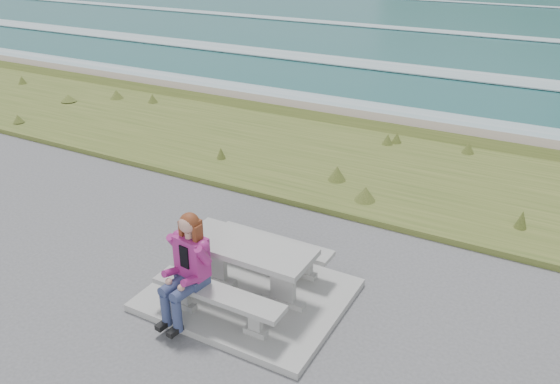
{
  "coord_description": "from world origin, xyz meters",
  "views": [
    {
      "loc": [
        3.35,
        -5.18,
        4.59
      ],
      "look_at": [
        -0.17,
        1.2,
        1.08
      ],
      "focal_mm": 35.0,
      "sensor_mm": 36.0,
      "label": 1
    }
  ],
  "objects_px": {
    "picnic_table": "(247,256)",
    "bench_landward": "(218,298)",
    "seated_woman": "(185,283)",
    "bench_seaward": "(273,246)"
  },
  "relations": [
    {
      "from": "picnic_table",
      "to": "seated_woman",
      "type": "relative_size",
      "value": 1.25
    },
    {
      "from": "seated_woman",
      "to": "bench_seaward",
      "type": "bearing_deg",
      "value": 82.71
    },
    {
      "from": "bench_landward",
      "to": "bench_seaward",
      "type": "relative_size",
      "value": 1.0
    },
    {
      "from": "picnic_table",
      "to": "bench_landward",
      "type": "xyz_separation_m",
      "value": [
        0.0,
        -0.7,
        -0.23
      ]
    },
    {
      "from": "bench_seaward",
      "to": "seated_woman",
      "type": "height_order",
      "value": "seated_woman"
    },
    {
      "from": "bench_landward",
      "to": "seated_woman",
      "type": "distance_m",
      "value": 0.46
    },
    {
      "from": "picnic_table",
      "to": "bench_seaward",
      "type": "height_order",
      "value": "picnic_table"
    },
    {
      "from": "bench_landward",
      "to": "seated_woman",
      "type": "xyz_separation_m",
      "value": [
        -0.4,
        -0.14,
        0.18
      ]
    },
    {
      "from": "bench_seaward",
      "to": "seated_woman",
      "type": "bearing_deg",
      "value": -104.64
    },
    {
      "from": "picnic_table",
      "to": "bench_landward",
      "type": "bearing_deg",
      "value": -90.0
    }
  ]
}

